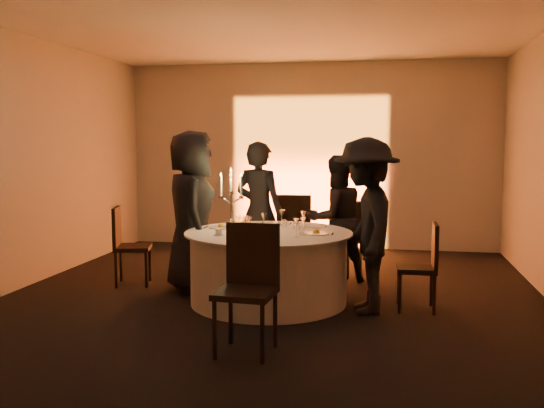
% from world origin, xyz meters
% --- Properties ---
extents(floor, '(7.00, 7.00, 0.00)m').
position_xyz_m(floor, '(0.00, 0.00, 0.00)').
color(floor, black).
rests_on(floor, ground).
extents(ceiling, '(7.00, 7.00, 0.00)m').
position_xyz_m(ceiling, '(0.00, 0.00, 3.00)').
color(ceiling, white).
rests_on(ceiling, wall_back).
extents(wall_back, '(7.00, 0.00, 7.00)m').
position_xyz_m(wall_back, '(0.00, 3.50, 1.50)').
color(wall_back, '#B8B2AB').
rests_on(wall_back, floor).
extents(wall_front, '(7.00, 0.00, 7.00)m').
position_xyz_m(wall_front, '(0.00, -3.50, 1.50)').
color(wall_front, '#B8B2AB').
rests_on(wall_front, floor).
extents(wall_left, '(0.00, 7.00, 7.00)m').
position_xyz_m(wall_left, '(-3.00, 0.00, 1.50)').
color(wall_left, '#B8B2AB').
rests_on(wall_left, floor).
extents(uplighter_fixture, '(0.25, 0.12, 0.10)m').
position_xyz_m(uplighter_fixture, '(0.00, 3.20, 0.05)').
color(uplighter_fixture, black).
rests_on(uplighter_fixture, floor).
extents(banquet_table, '(1.80, 1.80, 0.77)m').
position_xyz_m(banquet_table, '(0.00, 0.00, 0.38)').
color(banquet_table, black).
rests_on(banquet_table, floor).
extents(chair_left, '(0.51, 0.51, 0.95)m').
position_xyz_m(chair_left, '(-1.85, 0.47, 0.53)').
color(chair_left, black).
rests_on(chair_left, floor).
extents(chair_back_left, '(0.46, 0.46, 1.04)m').
position_xyz_m(chair_back_left, '(0.04, 1.61, 0.59)').
color(chair_back_left, black).
rests_on(chair_back_left, floor).
extents(chair_back_right, '(0.59, 0.59, 0.99)m').
position_xyz_m(chair_back_right, '(0.89, 1.44, 0.56)').
color(chair_back_right, black).
rests_on(chair_back_right, floor).
extents(chair_right, '(0.40, 0.40, 0.90)m').
position_xyz_m(chair_right, '(1.63, -0.01, 0.51)').
color(chair_right, black).
rests_on(chair_right, floor).
extents(chair_front, '(0.50, 0.50, 1.06)m').
position_xyz_m(chair_front, '(0.13, -1.51, 0.60)').
color(chair_front, black).
rests_on(chair_front, floor).
extents(guest_left, '(0.87, 1.06, 1.86)m').
position_xyz_m(guest_left, '(-0.98, 0.36, 0.93)').
color(guest_left, black).
rests_on(guest_left, floor).
extents(guest_back_left, '(0.73, 0.59, 1.74)m').
position_xyz_m(guest_back_left, '(-0.32, 1.01, 0.87)').
color(guest_back_left, black).
rests_on(guest_back_left, floor).
extents(guest_back_right, '(0.96, 0.90, 1.57)m').
position_xyz_m(guest_back_right, '(0.63, 1.08, 0.79)').
color(guest_back_right, black).
rests_on(guest_back_right, floor).
extents(guest_right, '(0.85, 1.25, 1.78)m').
position_xyz_m(guest_right, '(1.04, -0.18, 0.89)').
color(guest_right, black).
rests_on(guest_right, floor).
extents(plate_left, '(0.36, 0.26, 0.08)m').
position_xyz_m(plate_left, '(-0.58, 0.17, 0.79)').
color(plate_left, white).
rests_on(plate_left, banquet_table).
extents(plate_back_left, '(0.36, 0.26, 0.01)m').
position_xyz_m(plate_back_left, '(-0.03, 0.63, 0.78)').
color(plate_back_left, white).
rests_on(plate_back_left, banquet_table).
extents(plate_back_right, '(0.35, 0.25, 0.01)m').
position_xyz_m(plate_back_right, '(0.40, 0.45, 0.78)').
color(plate_back_right, white).
rests_on(plate_back_right, banquet_table).
extents(plate_right, '(0.36, 0.28, 0.08)m').
position_xyz_m(plate_right, '(0.52, -0.07, 0.79)').
color(plate_right, white).
rests_on(plate_right, banquet_table).
extents(plate_front, '(0.35, 0.28, 0.08)m').
position_xyz_m(plate_front, '(-0.07, -0.52, 0.79)').
color(plate_front, white).
rests_on(plate_front, banquet_table).
extents(coffee_cup, '(0.11, 0.11, 0.07)m').
position_xyz_m(coffee_cup, '(-0.46, -0.33, 0.80)').
color(coffee_cup, white).
rests_on(coffee_cup, banquet_table).
extents(candelabra, '(0.28, 0.14, 0.68)m').
position_xyz_m(candelabra, '(-0.45, 0.16, 1.01)').
color(candelabra, silver).
rests_on(candelabra, banquet_table).
extents(wine_glass_a, '(0.07, 0.07, 0.19)m').
position_xyz_m(wine_glass_a, '(-0.07, 0.10, 0.91)').
color(wine_glass_a, white).
rests_on(wine_glass_a, banquet_table).
extents(wine_glass_b, '(0.07, 0.07, 0.19)m').
position_xyz_m(wine_glass_b, '(-0.15, -0.27, 0.91)').
color(wine_glass_b, white).
rests_on(wine_glass_b, banquet_table).
extents(wine_glass_c, '(0.07, 0.07, 0.19)m').
position_xyz_m(wine_glass_c, '(-0.29, -0.18, 0.91)').
color(wine_glass_c, white).
rests_on(wine_glass_c, banquet_table).
extents(wine_glass_d, '(0.07, 0.07, 0.19)m').
position_xyz_m(wine_glass_d, '(-0.23, -0.30, 0.91)').
color(wine_glass_d, white).
rests_on(wine_glass_d, banquet_table).
extents(wine_glass_e, '(0.07, 0.07, 0.19)m').
position_xyz_m(wine_glass_e, '(0.33, 0.35, 0.91)').
color(wine_glass_e, white).
rests_on(wine_glass_e, banquet_table).
extents(wine_glass_f, '(0.07, 0.07, 0.19)m').
position_xyz_m(wine_glass_f, '(-0.21, -0.15, 0.91)').
color(wine_glass_f, white).
rests_on(wine_glass_f, banquet_table).
extents(wine_glass_g, '(0.07, 0.07, 0.19)m').
position_xyz_m(wine_glass_g, '(0.35, -0.31, 0.91)').
color(wine_glass_g, white).
rests_on(wine_glass_g, banquet_table).
extents(wine_glass_h, '(0.07, 0.07, 0.19)m').
position_xyz_m(wine_glass_h, '(0.40, -0.20, 0.91)').
color(wine_glass_h, white).
rests_on(wine_glass_h, banquet_table).
extents(wine_glass_i, '(0.07, 0.07, 0.19)m').
position_xyz_m(wine_glass_i, '(0.07, 0.45, 0.91)').
color(wine_glass_i, white).
rests_on(wine_glass_i, banquet_table).
extents(tumbler_a, '(0.07, 0.07, 0.09)m').
position_xyz_m(tumbler_a, '(0.34, 0.16, 0.82)').
color(tumbler_a, white).
rests_on(tumbler_a, banquet_table).
extents(tumbler_b, '(0.07, 0.07, 0.09)m').
position_xyz_m(tumbler_b, '(0.27, 0.23, 0.82)').
color(tumbler_b, white).
rests_on(tumbler_b, banquet_table).
extents(tumbler_c, '(0.07, 0.07, 0.09)m').
position_xyz_m(tumbler_c, '(0.11, 0.35, 0.82)').
color(tumbler_c, white).
rests_on(tumbler_c, banquet_table).
extents(tumbler_d, '(0.07, 0.07, 0.09)m').
position_xyz_m(tumbler_d, '(-0.13, -0.13, 0.82)').
color(tumbler_d, white).
rests_on(tumbler_d, banquet_table).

